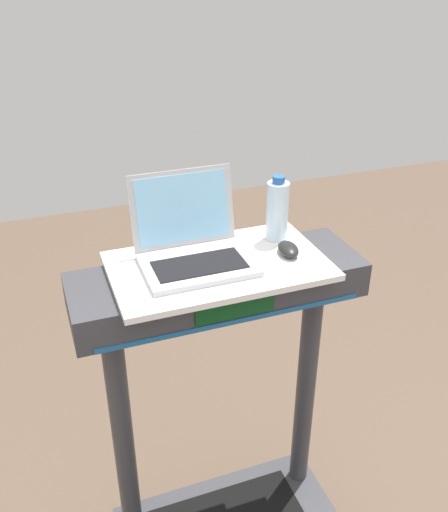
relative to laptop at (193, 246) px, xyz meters
The scene contains 4 objects.
desk_board 0.10m from the laptop, 32.57° to the right, with size 0.65×0.39×0.02m, color white.
laptop is the anchor object (origin of this frame).
computer_mouse 0.30m from the laptop, 12.34° to the right, with size 0.06×0.10×0.03m, color black.
water_bottle 0.30m from the laptop, ahead, with size 0.07×0.07×0.21m.
Camera 1 is at (-0.49, -0.69, 2.04)m, focal length 39.58 mm.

